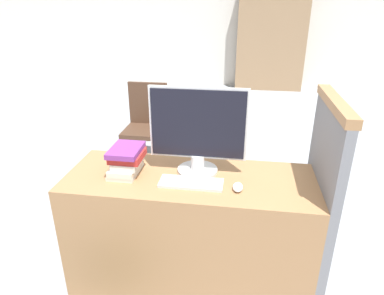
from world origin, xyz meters
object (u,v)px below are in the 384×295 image
(mouse, at_px, (238,187))
(book_stack, at_px, (126,160))
(monitor, at_px, (198,131))
(far_chair, at_px, (146,121))
(keyboard, at_px, (191,183))

(mouse, xyz_separation_m, book_stack, (-0.67, 0.09, 0.07))
(monitor, relative_size, far_chair, 0.63)
(far_chair, bearing_deg, monitor, -37.42)
(mouse, height_order, book_stack, book_stack)
(mouse, relative_size, far_chair, 0.11)
(keyboard, xyz_separation_m, book_stack, (-0.41, 0.07, 0.08))
(mouse, distance_m, far_chair, 2.12)
(keyboard, bearing_deg, book_stack, 169.75)
(mouse, bearing_deg, book_stack, 171.96)
(mouse, height_order, far_chair, far_chair)
(far_chair, bearing_deg, keyboard, -39.93)
(monitor, distance_m, book_stack, 0.46)
(monitor, xyz_separation_m, mouse, (0.25, -0.19, -0.25))
(monitor, relative_size, mouse, 5.87)
(book_stack, bearing_deg, monitor, 12.25)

